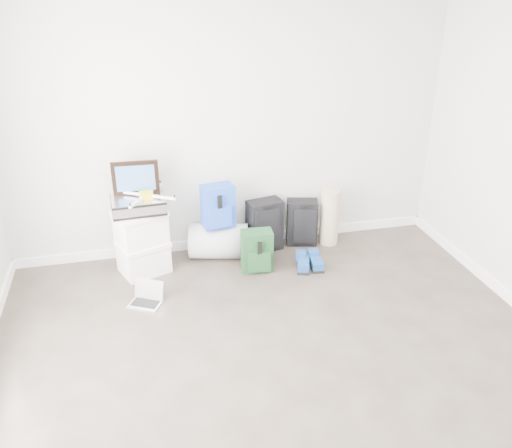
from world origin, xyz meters
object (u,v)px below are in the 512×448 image
object	(u,v)px
duffel_bag	(219,241)
laptop	(147,298)
large_suitcase	(265,225)
carry_on	(302,223)
briefcase	(138,205)
boxes_stack	(142,242)

from	to	relation	value
duffel_bag	laptop	bearing A→B (deg)	-123.92
large_suitcase	carry_on	size ratio (longest dim) A/B	1.10
briefcase	laptop	bearing A→B (deg)	-94.25
briefcase	duffel_bag	world-z (taller)	briefcase
large_suitcase	laptop	size ratio (longest dim) A/B	1.64
duffel_bag	laptop	xyz separation A→B (m)	(-0.79, -0.69, -0.14)
duffel_bag	laptop	size ratio (longest dim) A/B	1.75
boxes_stack	duffel_bag	world-z (taller)	boxes_stack
briefcase	carry_on	size ratio (longest dim) A/B	0.96
briefcase	large_suitcase	world-z (taller)	briefcase
briefcase	duffel_bag	bearing A→B (deg)	5.49
briefcase	large_suitcase	xyz separation A→B (m)	(1.29, 0.18, -0.45)
briefcase	laptop	size ratio (longest dim) A/B	1.43
carry_on	large_suitcase	bearing A→B (deg)	-162.70
duffel_bag	carry_on	bearing A→B (deg)	19.99
laptop	carry_on	bearing A→B (deg)	52.99
duffel_bag	large_suitcase	size ratio (longest dim) A/B	1.07
carry_on	laptop	size ratio (longest dim) A/B	1.49
boxes_stack	laptop	distance (m)	0.64
large_suitcase	laptop	bearing A→B (deg)	-161.71
boxes_stack	carry_on	xyz separation A→B (m)	(1.71, 0.20, -0.08)
large_suitcase	carry_on	bearing A→B (deg)	-7.98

